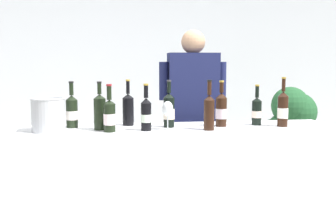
# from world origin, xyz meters

# --- Properties ---
(wall_back) EXTENTS (8.00, 0.10, 2.80)m
(wall_back) POSITION_xyz_m (0.00, 2.60, 1.40)
(wall_back) COLOR silver
(wall_back) RESTS_ON ground_plane
(counter) EXTENTS (2.28, 0.52, 1.00)m
(counter) POSITION_xyz_m (0.00, 0.00, 0.50)
(counter) COLOR white
(counter) RESTS_ON ground_plane
(wine_bottle_0) EXTENTS (0.07, 0.07, 0.32)m
(wine_bottle_0) POSITION_xyz_m (-0.25, -0.09, 1.12)
(wine_bottle_0) COLOR black
(wine_bottle_0) RESTS_ON counter
(wine_bottle_1) EXTENTS (0.08, 0.08, 0.34)m
(wine_bottle_1) POSITION_xyz_m (-0.37, 0.15, 1.13)
(wine_bottle_1) COLOR black
(wine_bottle_1) RESTS_ON counter
(wine_bottle_2) EXTENTS (0.08, 0.08, 0.34)m
(wine_bottle_2) POSITION_xyz_m (-0.57, -0.02, 1.13)
(wine_bottle_2) COLOR black
(wine_bottle_2) RESTS_ON counter
(wine_bottle_3) EXTENTS (0.09, 0.09, 0.33)m
(wine_bottle_3) POSITION_xyz_m (-0.77, 0.10, 1.12)
(wine_bottle_3) COLOR black
(wine_bottle_3) RESTS_ON counter
(wine_bottle_4) EXTENTS (0.07, 0.07, 0.35)m
(wine_bottle_4) POSITION_xyz_m (0.18, -0.13, 1.13)
(wine_bottle_4) COLOR black
(wine_bottle_4) RESTS_ON counter
(wine_bottle_5) EXTENTS (0.08, 0.08, 0.32)m
(wine_bottle_5) POSITION_xyz_m (-0.50, -0.11, 1.11)
(wine_bottle_5) COLOR black
(wine_bottle_5) RESTS_ON counter
(wine_bottle_6) EXTENTS (0.08, 0.08, 0.36)m
(wine_bottle_6) POSITION_xyz_m (0.75, -0.05, 1.13)
(wine_bottle_6) COLOR black
(wine_bottle_6) RESTS_ON counter
(wine_bottle_7) EXTENTS (0.07, 0.07, 0.30)m
(wine_bottle_7) POSITION_xyz_m (0.58, 0.04, 1.11)
(wine_bottle_7) COLOR black
(wine_bottle_7) RESTS_ON counter
(wine_bottle_8) EXTENTS (0.08, 0.08, 0.34)m
(wine_bottle_8) POSITION_xyz_m (0.30, 0.02, 1.12)
(wine_bottle_8) COLOR black
(wine_bottle_8) RESTS_ON counter
(wine_bottle_9) EXTENTS (0.08, 0.08, 0.34)m
(wine_bottle_9) POSITION_xyz_m (-0.08, 0.03, 1.13)
(wine_bottle_9) COLOR black
(wine_bottle_9) RESTS_ON counter
(wine_glass) EXTENTS (0.08, 0.08, 0.20)m
(wine_glass) POSITION_xyz_m (-0.10, -0.08, 1.14)
(wine_glass) COLOR silver
(wine_glass) RESTS_ON counter
(ice_bucket) EXTENTS (0.23, 0.23, 0.23)m
(ice_bucket) POSITION_xyz_m (-0.91, -0.04, 1.12)
(ice_bucket) COLOR silver
(ice_bucket) RESTS_ON counter
(person_server) EXTENTS (0.59, 0.25, 1.75)m
(person_server) POSITION_xyz_m (0.21, 0.59, 0.85)
(person_server) COLOR black
(person_server) RESTS_ON ground_plane
(potted_shrub) EXTENTS (0.52, 0.58, 1.22)m
(potted_shrub) POSITION_xyz_m (1.36, 1.19, 0.75)
(potted_shrub) COLOR brown
(potted_shrub) RESTS_ON ground_plane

